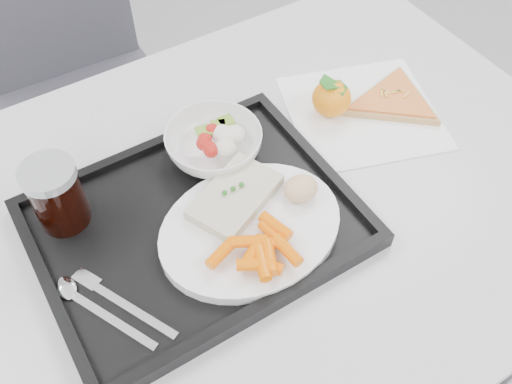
{
  "coord_description": "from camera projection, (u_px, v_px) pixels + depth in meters",
  "views": [
    {
      "loc": [
        -0.23,
        -0.16,
        1.44
      ],
      "look_at": [
        0.05,
        0.3,
        0.77
      ],
      "focal_mm": 40.0,
      "sensor_mm": 36.0,
      "label": 1
    }
  ],
  "objects": [
    {
      "name": "cola_glass",
      "position": [
        56.0,
        194.0,
        0.79
      ],
      "size": [
        0.08,
        0.08,
        0.11
      ],
      "color": "black",
      "rests_on": "tray"
    },
    {
      "name": "fish_fillet",
      "position": [
        235.0,
        196.0,
        0.82
      ],
      "size": [
        0.16,
        0.13,
        0.03
      ],
      "color": "beige",
      "rests_on": "dinner_plate"
    },
    {
      "name": "cutlery",
      "position": [
        99.0,
        302.0,
        0.75
      ],
      "size": [
        0.12,
        0.16,
        0.01
      ],
      "color": "silver",
      "rests_on": "tray"
    },
    {
      "name": "dinner_plate",
      "position": [
        250.0,
        229.0,
        0.81
      ],
      "size": [
        0.27,
        0.27,
        0.02
      ],
      "color": "white",
      "rests_on": "tray"
    },
    {
      "name": "salad_bowl",
      "position": [
        214.0,
        144.0,
        0.89
      ],
      "size": [
        0.15,
        0.15,
        0.05
      ],
      "color": "white",
      "rests_on": "tray"
    },
    {
      "name": "table",
      "position": [
        229.0,
        236.0,
        0.91
      ],
      "size": [
        1.2,
        0.8,
        0.75
      ],
      "color": "#B9BABC",
      "rests_on": "ground"
    },
    {
      "name": "bread_roll",
      "position": [
        301.0,
        189.0,
        0.82
      ],
      "size": [
        0.07,
        0.06,
        0.03
      ],
      "color": "tan",
      "rests_on": "dinner_plate"
    },
    {
      "name": "pizza_slice",
      "position": [
        393.0,
        100.0,
        1.0
      ],
      "size": [
        0.24,
        0.24,
        0.02
      ],
      "color": "#D6B961",
      "rests_on": "napkin"
    },
    {
      "name": "tray",
      "position": [
        196.0,
        225.0,
        0.83
      ],
      "size": [
        0.45,
        0.35,
        0.03
      ],
      "color": "black",
      "rests_on": "table"
    },
    {
      "name": "salad_contents",
      "position": [
        222.0,
        138.0,
        0.89
      ],
      "size": [
        0.08,
        0.07,
        0.03
      ],
      "color": "#B01912",
      "rests_on": "salad_bowl"
    },
    {
      "name": "tangerine",
      "position": [
        332.0,
        98.0,
        0.96
      ],
      "size": [
        0.07,
        0.07,
        0.07
      ],
      "color": "orange",
      "rests_on": "napkin"
    },
    {
      "name": "carrot_pile",
      "position": [
        262.0,
        250.0,
        0.76
      ],
      "size": [
        0.13,
        0.1,
        0.02
      ],
      "color": "#F46502",
      "rests_on": "dinner_plate"
    },
    {
      "name": "chair",
      "position": [
        71.0,
        74.0,
        1.38
      ],
      "size": [
        0.43,
        0.43,
        0.93
      ],
      "color": "#3B3B42",
      "rests_on": "ground"
    },
    {
      "name": "napkin",
      "position": [
        362.0,
        112.0,
        0.99
      ],
      "size": [
        0.31,
        0.31,
        0.0
      ],
      "color": "white",
      "rests_on": "table"
    }
  ]
}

